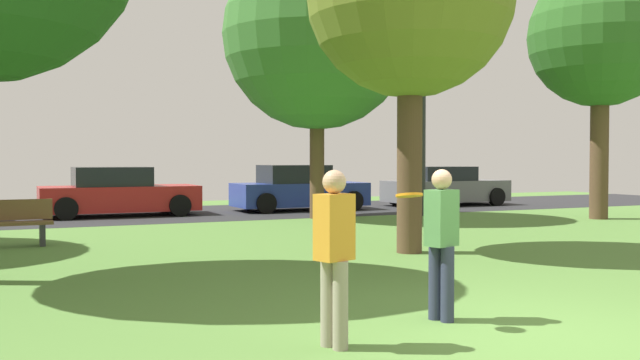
{
  "coord_description": "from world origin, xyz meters",
  "views": [
    {
      "loc": [
        -4.6,
        -5.17,
        1.7
      ],
      "look_at": [
        0.0,
        4.91,
        1.35
      ],
      "focal_mm": 38.89,
      "sensor_mm": 36.0,
      "label": 1
    }
  ],
  "objects_px": {
    "birch_tree_lone": "(317,36)",
    "parked_car_blue": "(299,190)",
    "street_lamp_post": "(423,140)",
    "maple_tree_near": "(601,37)",
    "park_bench": "(8,223)",
    "frisbee_disc": "(409,195)",
    "parked_car_grey": "(445,187)",
    "parked_car_red": "(118,194)",
    "person_catcher": "(441,238)",
    "person_thrower": "(334,251)"
  },
  "relations": [
    {
      "from": "person_thrower",
      "to": "parked_car_grey",
      "type": "xyz_separation_m",
      "value": [
        11.85,
        15.37,
        -0.22
      ]
    },
    {
      "from": "person_thrower",
      "to": "parked_car_blue",
      "type": "distance_m",
      "value": 16.56
    },
    {
      "from": "maple_tree_near",
      "to": "park_bench",
      "type": "height_order",
      "value": "maple_tree_near"
    },
    {
      "from": "parked_car_blue",
      "to": "parked_car_grey",
      "type": "distance_m",
      "value": 5.74
    },
    {
      "from": "parked_car_blue",
      "to": "parked_car_grey",
      "type": "bearing_deg",
      "value": -0.21
    },
    {
      "from": "person_catcher",
      "to": "parked_car_grey",
      "type": "relative_size",
      "value": 0.35
    },
    {
      "from": "parked_car_grey",
      "to": "park_bench",
      "type": "relative_size",
      "value": 2.8
    },
    {
      "from": "person_catcher",
      "to": "frisbee_disc",
      "type": "height_order",
      "value": "person_catcher"
    },
    {
      "from": "person_catcher",
      "to": "parked_car_red",
      "type": "bearing_deg",
      "value": -103.72
    },
    {
      "from": "maple_tree_near",
      "to": "person_catcher",
      "type": "distance_m",
      "value": 14.51
    },
    {
      "from": "parked_car_red",
      "to": "parked_car_blue",
      "type": "relative_size",
      "value": 1.04
    },
    {
      "from": "street_lamp_post",
      "to": "person_catcher",
      "type": "bearing_deg",
      "value": -122.19
    },
    {
      "from": "park_bench",
      "to": "birch_tree_lone",
      "type": "bearing_deg",
      "value": -157.53
    },
    {
      "from": "person_thrower",
      "to": "parked_car_blue",
      "type": "xyz_separation_m",
      "value": [
        6.11,
        15.39,
        -0.2
      ]
    },
    {
      "from": "birch_tree_lone",
      "to": "street_lamp_post",
      "type": "xyz_separation_m",
      "value": [
        3.22,
        -0.52,
        -2.91
      ]
    },
    {
      "from": "parked_car_blue",
      "to": "street_lamp_post",
      "type": "relative_size",
      "value": 0.96
    },
    {
      "from": "maple_tree_near",
      "to": "person_thrower",
      "type": "xyz_separation_m",
      "value": [
        -12.53,
        -8.87,
        -4.22
      ]
    },
    {
      "from": "frisbee_disc",
      "to": "parked_car_red",
      "type": "relative_size",
      "value": 0.07
    },
    {
      "from": "person_catcher",
      "to": "parked_car_grey",
      "type": "bearing_deg",
      "value": -142.72
    },
    {
      "from": "person_catcher",
      "to": "person_thrower",
      "type": "bearing_deg",
      "value": -0.0
    },
    {
      "from": "parked_car_blue",
      "to": "park_bench",
      "type": "distance_m",
      "value": 10.81
    },
    {
      "from": "person_thrower",
      "to": "person_catcher",
      "type": "relative_size",
      "value": 1.01
    },
    {
      "from": "parked_car_blue",
      "to": "maple_tree_near",
      "type": "bearing_deg",
      "value": -45.45
    },
    {
      "from": "birch_tree_lone",
      "to": "parked_car_red",
      "type": "distance_m",
      "value": 7.47
    },
    {
      "from": "birch_tree_lone",
      "to": "street_lamp_post",
      "type": "bearing_deg",
      "value": -9.11
    },
    {
      "from": "frisbee_disc",
      "to": "parked_car_grey",
      "type": "bearing_deg",
      "value": 54.18
    },
    {
      "from": "park_bench",
      "to": "street_lamp_post",
      "type": "bearing_deg",
      "value": -166.01
    },
    {
      "from": "maple_tree_near",
      "to": "parked_car_blue",
      "type": "xyz_separation_m",
      "value": [
        -6.42,
        6.52,
        -4.42
      ]
    },
    {
      "from": "maple_tree_near",
      "to": "person_catcher",
      "type": "height_order",
      "value": "maple_tree_near"
    },
    {
      "from": "person_catcher",
      "to": "park_bench",
      "type": "height_order",
      "value": "person_catcher"
    },
    {
      "from": "person_catcher",
      "to": "frisbee_disc",
      "type": "bearing_deg",
      "value": -0.0
    },
    {
      "from": "person_thrower",
      "to": "street_lamp_post",
      "type": "height_order",
      "value": "street_lamp_post"
    },
    {
      "from": "frisbee_disc",
      "to": "parked_car_blue",
      "type": "distance_m",
      "value": 15.94
    },
    {
      "from": "parked_car_blue",
      "to": "parked_car_grey",
      "type": "xyz_separation_m",
      "value": [
        5.74,
        -0.02,
        -0.02
      ]
    },
    {
      "from": "maple_tree_near",
      "to": "street_lamp_post",
      "type": "relative_size",
      "value": 1.58
    },
    {
      "from": "maple_tree_near",
      "to": "parked_car_red",
      "type": "height_order",
      "value": "maple_tree_near"
    },
    {
      "from": "maple_tree_near",
      "to": "park_bench",
      "type": "distance_m",
      "value": 15.84
    },
    {
      "from": "parked_car_blue",
      "to": "person_thrower",
      "type": "bearing_deg",
      "value": -111.65
    },
    {
      "from": "birch_tree_lone",
      "to": "street_lamp_post",
      "type": "height_order",
      "value": "birch_tree_lone"
    },
    {
      "from": "birch_tree_lone",
      "to": "parked_car_blue",
      "type": "bearing_deg",
      "value": 76.85
    },
    {
      "from": "birch_tree_lone",
      "to": "parked_car_grey",
      "type": "height_order",
      "value": "birch_tree_lone"
    },
    {
      "from": "person_thrower",
      "to": "park_bench",
      "type": "distance_m",
      "value": 9.4
    },
    {
      "from": "parked_car_blue",
      "to": "person_catcher",
      "type": "bearing_deg",
      "value": -107.27
    },
    {
      "from": "person_thrower",
      "to": "person_catcher",
      "type": "height_order",
      "value": "person_thrower"
    },
    {
      "from": "parked_car_red",
      "to": "parked_car_blue",
      "type": "distance_m",
      "value": 5.73
    },
    {
      "from": "parked_car_red",
      "to": "parked_car_blue",
      "type": "bearing_deg",
      "value": -1.61
    },
    {
      "from": "parked_car_grey",
      "to": "parked_car_blue",
      "type": "bearing_deg",
      "value": 179.79
    },
    {
      "from": "frisbee_disc",
      "to": "parked_car_grey",
      "type": "xyz_separation_m",
      "value": [
        10.87,
        15.06,
        -0.68
      ]
    },
    {
      "from": "person_catcher",
      "to": "parked_car_blue",
      "type": "distance_m",
      "value": 15.62
    },
    {
      "from": "maple_tree_near",
      "to": "person_catcher",
      "type": "xyz_separation_m",
      "value": [
        -11.06,
        -8.4,
        -4.22
      ]
    }
  ]
}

